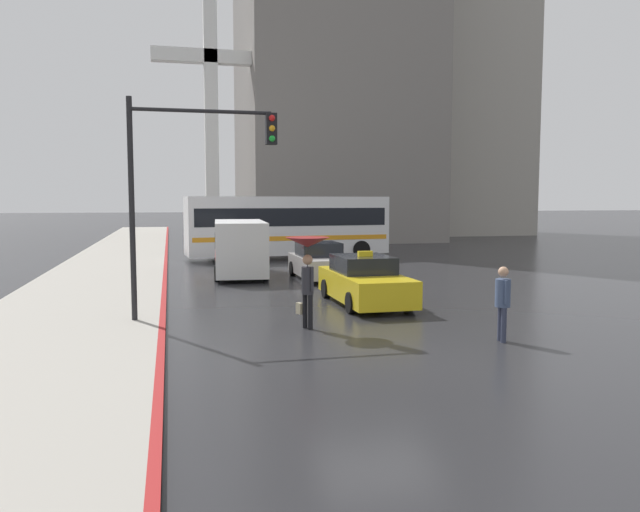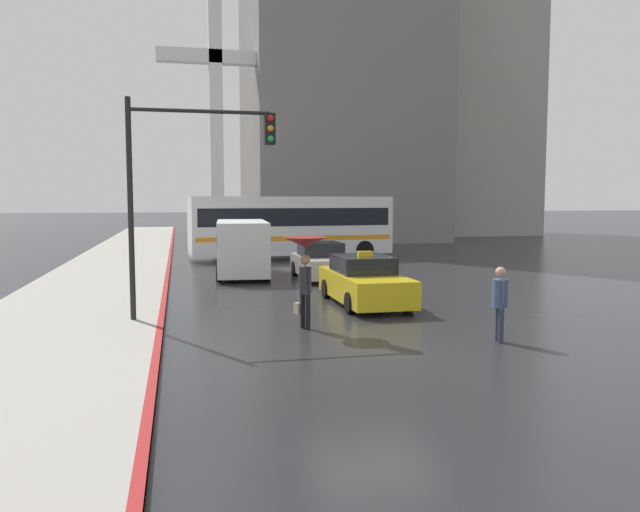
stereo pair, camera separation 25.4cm
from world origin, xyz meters
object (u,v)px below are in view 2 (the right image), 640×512
(traffic_light, at_px, (190,168))
(city_bus, at_px, (291,224))
(taxi, at_px, (364,282))
(monument_cross, at_px, (216,98))
(sedan_red, at_px, (321,262))
(pedestrian_with_umbrella, at_px, (305,255))
(ambulance_van, at_px, (242,245))
(pedestrian_man, at_px, (500,297))

(traffic_light, bearing_deg, city_bus, 71.50)
(taxi, distance_m, monument_cross, 27.89)
(sedan_red, bearing_deg, pedestrian_with_umbrella, 74.76)
(ambulance_van, distance_m, city_bus, 7.88)
(traffic_light, bearing_deg, sedan_red, 56.62)
(city_bus, xyz_separation_m, pedestrian_with_umbrella, (-2.92, -18.19, -0.02))
(sedan_red, distance_m, city_bus, 8.88)
(pedestrian_man, bearing_deg, pedestrian_with_umbrella, -111.21)
(pedestrian_with_umbrella, height_order, monument_cross, monument_cross)
(sedan_red, xyz_separation_m, pedestrian_with_umbrella, (-2.56, -9.39, 1.16))
(sedan_red, xyz_separation_m, monument_cross, (-2.87, 19.87, 9.46))
(sedan_red, distance_m, ambulance_van, 3.49)
(pedestrian_man, relative_size, traffic_light, 0.30)
(traffic_light, xyz_separation_m, monument_cross, (2.37, 27.82, 6.17))
(taxi, height_order, ambulance_van, ambulance_van)
(traffic_light, relative_size, monument_cross, 0.32)
(sedan_red, xyz_separation_m, traffic_light, (-5.24, -7.95, 3.29))
(pedestrian_with_umbrella, bearing_deg, taxi, -62.34)
(taxi, bearing_deg, city_bus, -91.73)
(sedan_red, height_order, ambulance_van, ambulance_van)
(pedestrian_man, distance_m, monument_cross, 33.21)
(sedan_red, bearing_deg, city_bus, -92.37)
(city_bus, relative_size, pedestrian_with_umbrella, 4.85)
(sedan_red, xyz_separation_m, ambulance_van, (-2.99, 1.69, 0.60))
(taxi, relative_size, sedan_red, 1.13)
(ambulance_van, height_order, monument_cross, monument_cross)
(pedestrian_with_umbrella, bearing_deg, traffic_light, 37.34)
(taxi, xyz_separation_m, traffic_light, (-5.15, -1.73, 3.28))
(pedestrian_with_umbrella, relative_size, monument_cross, 0.13)
(taxi, distance_m, pedestrian_with_umbrella, 4.18)
(city_bus, xyz_separation_m, monument_cross, (-3.23, 11.07, 8.28))
(sedan_red, distance_m, monument_cross, 22.19)
(pedestrian_man, distance_m, traffic_light, 8.17)
(taxi, height_order, pedestrian_man, pedestrian_man)
(taxi, bearing_deg, traffic_light, 18.57)
(pedestrian_with_umbrella, xyz_separation_m, traffic_light, (-2.68, 1.44, 2.13))
(pedestrian_man, height_order, traffic_light, traffic_light)
(ambulance_van, bearing_deg, traffic_light, 81.00)
(taxi, bearing_deg, pedestrian_man, 104.54)
(pedestrian_man, bearing_deg, sedan_red, -163.27)
(pedestrian_with_umbrella, relative_size, traffic_light, 0.40)
(city_bus, bearing_deg, sedan_red, -6.59)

